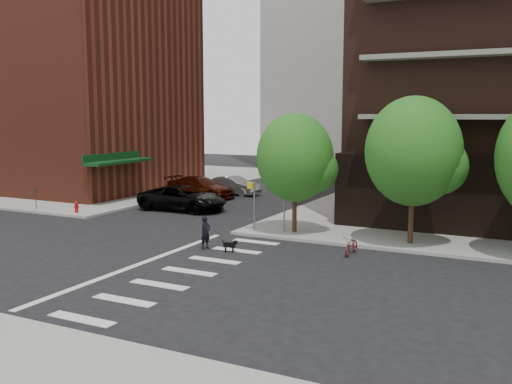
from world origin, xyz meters
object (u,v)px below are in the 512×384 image
(parked_car_silver, at_px, (233,185))
(scooter, at_px, (352,245))
(fire_hydrant, at_px, (76,206))
(parked_car_maroon, at_px, (201,187))
(dog_walker, at_px, (205,233))
(parked_car_black, at_px, (183,198))

(parked_car_silver, bearing_deg, scooter, -131.76)
(fire_hydrant, xyz_separation_m, parked_car_maroon, (2.96, 9.86, 0.24))
(scooter, bearing_deg, parked_car_silver, 134.56)
(scooter, xyz_separation_m, dog_walker, (-6.44, -2.02, 0.36))
(parked_car_maroon, distance_m, scooter, 19.64)
(dog_walker, bearing_deg, parked_car_maroon, 46.82)
(dog_walker, bearing_deg, scooter, -58.69)
(parked_car_black, distance_m, parked_car_maroon, 5.81)
(scooter, bearing_deg, fire_hydrant, 173.92)
(dog_walker, bearing_deg, fire_hydrant, 84.79)
(parked_car_silver, height_order, scooter, parked_car_silver)
(parked_car_maroon, bearing_deg, parked_car_black, -157.14)
(fire_hydrant, xyz_separation_m, scooter, (18.49, -2.16, -0.13))
(parked_car_silver, relative_size, dog_walker, 2.83)
(scooter, distance_m, dog_walker, 6.76)
(parked_car_silver, distance_m, scooter, 20.40)
(parked_car_black, distance_m, dog_walker, 11.12)
(parked_car_black, relative_size, scooter, 3.66)
(fire_hydrant, distance_m, scooter, 18.61)
(fire_hydrant, height_order, parked_car_maroon, parked_car_maroon)
(parked_car_black, xyz_separation_m, dog_walker, (7.05, -8.59, -0.03))
(fire_hydrant, relative_size, scooter, 0.46)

